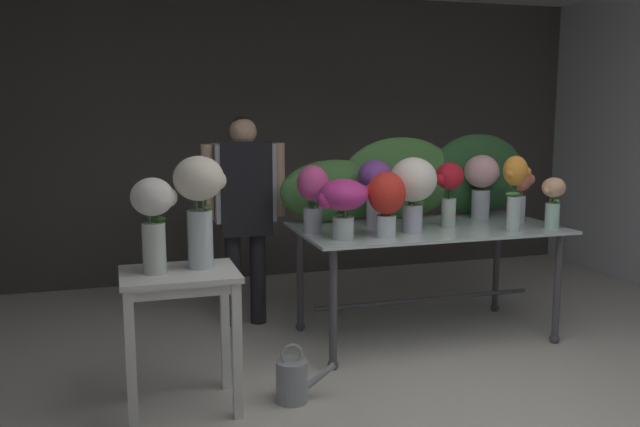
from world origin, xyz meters
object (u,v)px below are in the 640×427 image
at_px(vase_peach_hydrangea, 553,199).
at_px(vase_sunset_carnations, 515,185).
at_px(vase_coral_snapdragons, 520,188).
at_px(vase_cream_lisianthus_tall, 200,198).
at_px(vase_ivory_stock, 413,185).
at_px(vase_blush_anemones, 482,180).
at_px(vase_scarlet_lilies, 386,198).
at_px(vase_violet_ranunculus, 375,184).
at_px(vase_crimson_roses, 449,187).
at_px(vase_fuchsia_freesia, 313,193).
at_px(florist, 244,198).
at_px(vase_magenta_dahlias, 343,200).
at_px(side_table_white, 180,295).
at_px(vase_white_roses_tall, 154,215).
at_px(display_table_glass, 426,243).
at_px(watering_can, 293,380).

xyz_separation_m(vase_peach_hydrangea, vase_sunset_carnations, (-0.32, -0.02, 0.11)).
relative_size(vase_coral_snapdragons, vase_cream_lisianthus_tall, 0.67).
height_order(vase_ivory_stock, vase_blush_anemones, vase_ivory_stock).
bearing_deg(vase_scarlet_lilies, vase_cream_lisianthus_tall, -164.24).
bearing_deg(vase_violet_ranunculus, vase_ivory_stock, -66.74).
distance_m(vase_crimson_roses, vase_fuchsia_freesia, 0.98).
xyz_separation_m(florist, vase_magenta_dahlias, (0.46, -0.92, 0.09)).
bearing_deg(vase_magenta_dahlias, vase_scarlet_lilies, -4.62).
height_order(side_table_white, vase_sunset_carnations, vase_sunset_carnations).
distance_m(vase_blush_anemones, vase_white_roses_tall, 2.59).
distance_m(display_table_glass, vase_crimson_roses, 0.43).
distance_m(vase_crimson_roses, vase_scarlet_lilies, 0.61).
bearing_deg(vase_sunset_carnations, vase_scarlet_lilies, 177.22).
height_order(side_table_white, vase_crimson_roses, vase_crimson_roses).
xyz_separation_m(vase_fuchsia_freesia, vase_sunset_carnations, (1.33, -0.33, 0.04)).
relative_size(vase_scarlet_lilies, vase_ivory_stock, 0.85).
bearing_deg(vase_white_roses_tall, florist, 61.45).
relative_size(vase_scarlet_lilies, watering_can, 1.21).
xyz_separation_m(side_table_white, florist, (0.61, 1.34, 0.33)).
relative_size(vase_ivory_stock, vase_sunset_carnations, 0.99).
height_order(vase_fuchsia_freesia, vase_scarlet_lilies, vase_fuchsia_freesia).
relative_size(vase_fuchsia_freesia, vase_cream_lisianthus_tall, 0.74).
bearing_deg(vase_fuchsia_freesia, vase_violet_ranunculus, 17.09).
xyz_separation_m(florist, vase_blush_anemones, (1.71, -0.48, 0.13)).
distance_m(vase_sunset_carnations, vase_cream_lisianthus_tall, 2.17).
height_order(vase_crimson_roses, vase_white_roses_tall, vase_white_roses_tall).
relative_size(side_table_white, vase_sunset_carnations, 1.52).
bearing_deg(watering_can, vase_ivory_stock, 31.06).
height_order(vase_violet_ranunculus, vase_white_roses_tall, vase_white_roses_tall).
bearing_deg(vase_peach_hydrangea, florist, 153.85).
distance_m(side_table_white, vase_fuchsia_freesia, 1.24).
bearing_deg(display_table_glass, vase_sunset_carnations, -34.24).
distance_m(vase_fuchsia_freesia, vase_blush_anemones, 1.39).
xyz_separation_m(vase_crimson_roses, vase_sunset_carnations, (0.35, -0.27, 0.03)).
height_order(vase_magenta_dahlias, vase_scarlet_lilies, vase_scarlet_lilies).
bearing_deg(vase_scarlet_lilies, vase_violet_ranunculus, 77.40).
height_order(vase_blush_anemones, watering_can, vase_blush_anemones).
relative_size(vase_peach_hydrangea, vase_violet_ranunculus, 0.76).
distance_m(display_table_glass, vase_blush_anemones, 0.70).
xyz_separation_m(vase_blush_anemones, vase_white_roses_tall, (-2.44, -0.86, -0.02)).
height_order(vase_scarlet_lilies, watering_can, vase_scarlet_lilies).
relative_size(vase_fuchsia_freesia, vase_magenta_dahlias, 1.18).
xyz_separation_m(side_table_white, vase_blush_anemones, (2.32, 0.86, 0.46)).
height_order(vase_scarlet_lilies, vase_white_roses_tall, vase_white_roses_tall).
bearing_deg(vase_scarlet_lilies, vase_coral_snapdragons, 12.36).
height_order(vase_crimson_roses, vase_sunset_carnations, vase_sunset_carnations).
xyz_separation_m(display_table_glass, vase_magenta_dahlias, (-0.72, -0.26, 0.37)).
height_order(florist, vase_scarlet_lilies, florist).
relative_size(florist, vase_ivory_stock, 3.12).
distance_m(vase_violet_ranunculus, vase_sunset_carnations, 0.95).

